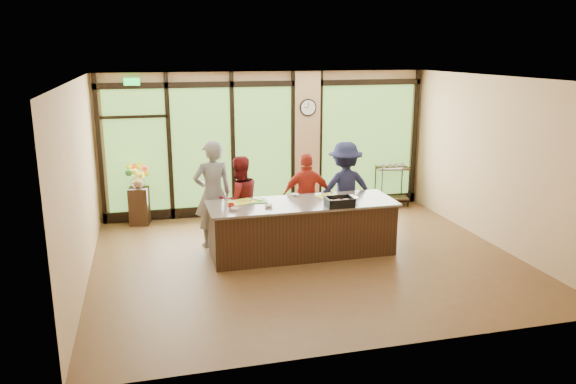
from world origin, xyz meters
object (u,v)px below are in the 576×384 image
island_base (302,229)px  roasting_pan (339,204)px  cook_left (213,194)px  cook_right (345,189)px  flower_stand (139,206)px  bar_cart (392,180)px

island_base → roasting_pan: 0.84m
cook_left → roasting_pan: cook_left is taller
cook_right → flower_stand: cook_right is taller
cook_left → flower_stand: size_ratio=2.55×
roasting_pan → cook_left: bearing=150.6°
cook_left → cook_right: cook_left is taller
cook_right → flower_stand: size_ratio=2.37×
cook_right → roasting_pan: size_ratio=4.01×
bar_cart → cook_right: bearing=-123.3°
island_base → flower_stand: size_ratio=4.11×
flower_stand → bar_cart: size_ratio=0.77×
island_base → bar_cart: bearing=41.2°
bar_cart → cook_left: bearing=-145.2°
cook_right → bar_cart: (1.74, 1.64, -0.31)m
cook_right → island_base: bearing=37.4°
island_base → cook_left: size_ratio=1.61×
island_base → flower_stand: 3.66m
cook_left → flower_stand: cook_left is taller
island_base → bar_cart: size_ratio=3.17×
island_base → roasting_pan: size_ratio=6.96×
roasting_pan → flower_stand: (-3.24, 2.84, -0.58)m
cook_left → bar_cart: cook_left is taller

